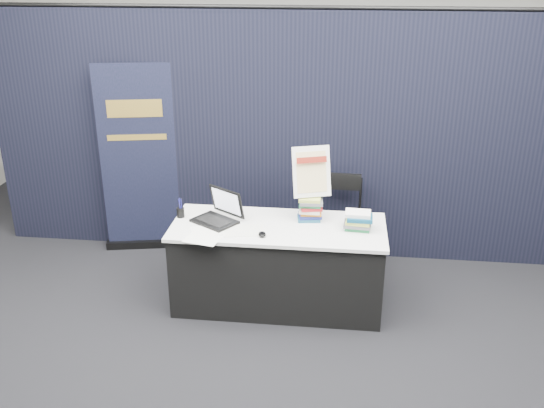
{
  "coord_description": "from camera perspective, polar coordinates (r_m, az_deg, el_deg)",
  "views": [
    {
      "loc": [
        0.49,
        -4.05,
        2.87
      ],
      "look_at": [
        -0.05,
        0.55,
        0.94
      ],
      "focal_mm": 40.0,
      "sensor_mm": 36.0,
      "label": 1
    }
  ],
  "objects": [
    {
      "name": "floor",
      "position": [
        4.99,
        -0.14,
        -12.55
      ],
      "size": [
        8.0,
        8.0,
        0.0
      ],
      "primitive_type": "plane",
      "color": "black",
      "rests_on": "ground"
    },
    {
      "name": "wall_back",
      "position": [
        8.14,
        3.34,
        14.63
      ],
      "size": [
        8.0,
        0.02,
        3.5
      ],
      "primitive_type": "cube",
      "color": "beige",
      "rests_on": "floor"
    },
    {
      "name": "drape_partition",
      "position": [
        5.91,
        1.72,
        6.16
      ],
      "size": [
        6.0,
        0.08,
        2.4
      ],
      "primitive_type": "cube",
      "color": "black",
      "rests_on": "floor"
    },
    {
      "name": "display_table",
      "position": [
        5.26,
        0.58,
        -5.75
      ],
      "size": [
        1.8,
        0.75,
        0.75
      ],
      "color": "black",
      "rests_on": "floor"
    },
    {
      "name": "laptop",
      "position": [
        5.18,
        -5.34,
        -0.89
      ],
      "size": [
        0.44,
        0.46,
        0.27
      ],
      "rotation": [
        0.0,
        0.0,
        -0.59
      ],
      "color": "black",
      "rests_on": "display_table"
    },
    {
      "name": "mouse",
      "position": [
        4.9,
        -0.93,
        -2.86
      ],
      "size": [
        0.08,
        0.11,
        0.03
      ],
      "primitive_type": "ellipsoid",
      "rotation": [
        0.0,
        0.0,
        0.22
      ],
      "color": "black",
      "rests_on": "display_table"
    },
    {
      "name": "brochure_left",
      "position": [
        5.03,
        -5.85,
        -2.46
      ],
      "size": [
        0.36,
        0.32,
        0.0
      ],
      "primitive_type": "cube",
      "rotation": [
        0.0,
        0.0,
        0.41
      ],
      "color": "white",
      "rests_on": "display_table"
    },
    {
      "name": "brochure_mid",
      "position": [
        4.88,
        -6.58,
        -3.31
      ],
      "size": [
        0.31,
        0.25,
        0.0
      ],
      "primitive_type": "cube",
      "rotation": [
        0.0,
        0.0,
        -0.2
      ],
      "color": "white",
      "rests_on": "display_table"
    },
    {
      "name": "brochure_right",
      "position": [
        5.0,
        -2.65,
        -2.51
      ],
      "size": [
        0.37,
        0.29,
        0.0
      ],
      "primitive_type": "cube",
      "rotation": [
        0.0,
        0.0,
        0.18
      ],
      "color": "silver",
      "rests_on": "display_table"
    },
    {
      "name": "pen_cup",
      "position": [
        5.29,
        -8.61,
        -0.8
      ],
      "size": [
        0.08,
        0.08,
        0.09
      ],
      "primitive_type": "cylinder",
      "rotation": [
        0.0,
        0.0,
        -0.28
      ],
      "color": "black",
      "rests_on": "display_table"
    },
    {
      "name": "book_stack_tall",
      "position": [
        5.17,
        3.63,
        -0.41
      ],
      "size": [
        0.2,
        0.16,
        0.21
      ],
      "rotation": [
        0.0,
        0.0,
        0.08
      ],
      "color": "navy",
      "rests_on": "display_table"
    },
    {
      "name": "book_stack_short",
      "position": [
        5.04,
        8.12,
        -1.58
      ],
      "size": [
        0.23,
        0.18,
        0.15
      ],
      "rotation": [
        0.0,
        0.0,
        -0.1
      ],
      "color": "#1E713E",
      "rests_on": "display_table"
    },
    {
      "name": "info_sign",
      "position": [
        5.08,
        3.74,
        3.0
      ],
      "size": [
        0.34,
        0.22,
        0.44
      ],
      "rotation": [
        0.0,
        0.0,
        0.32
      ],
      "color": "black",
      "rests_on": "book_stack_tall"
    },
    {
      "name": "pullup_banner",
      "position": [
        6.23,
        -12.28,
        3.12
      ],
      "size": [
        0.82,
        0.26,
        1.92
      ],
      "rotation": [
        0.0,
        0.0,
        0.21
      ],
      "color": "black",
      "rests_on": "floor"
    },
    {
      "name": "stacking_chair",
      "position": [
        5.78,
        6.24,
        -1.54
      ],
      "size": [
        0.44,
        0.44,
        0.94
      ],
      "rotation": [
        0.0,
        0.0,
        -0.04
      ],
      "color": "black",
      "rests_on": "floor"
    }
  ]
}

